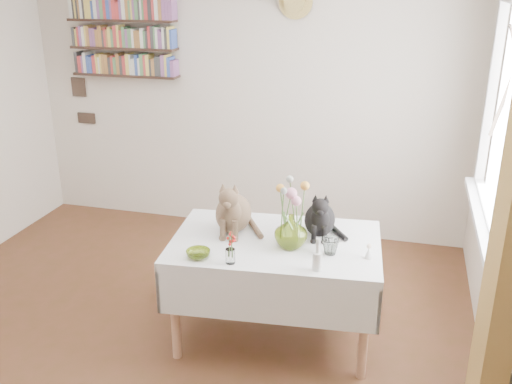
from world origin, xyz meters
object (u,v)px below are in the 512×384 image
(black_cat, at_px, (320,211))
(bookshelf_unit, at_px, (122,25))
(tabby_cat, at_px, (233,204))
(flower_vase, at_px, (291,231))
(dining_table, at_px, (275,265))

(black_cat, bearing_deg, bookshelf_unit, 136.43)
(tabby_cat, height_order, flower_vase, tabby_cat)
(tabby_cat, height_order, black_cat, tabby_cat)
(flower_vase, distance_m, bookshelf_unit, 2.73)
(tabby_cat, distance_m, flower_vase, 0.44)
(dining_table, xyz_separation_m, flower_vase, (0.11, -0.06, 0.28))
(tabby_cat, xyz_separation_m, bookshelf_unit, (-1.49, 1.52, 0.96))
(tabby_cat, relative_size, flower_vase, 1.78)
(dining_table, distance_m, black_cat, 0.45)
(black_cat, xyz_separation_m, bookshelf_unit, (-2.04, 1.44, 0.99))
(black_cat, xyz_separation_m, flower_vase, (-0.14, -0.22, -0.05))
(dining_table, height_order, tabby_cat, tabby_cat)
(dining_table, bearing_deg, flower_vase, -27.41)
(dining_table, bearing_deg, bookshelf_unit, 138.11)
(black_cat, distance_m, bookshelf_unit, 2.68)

